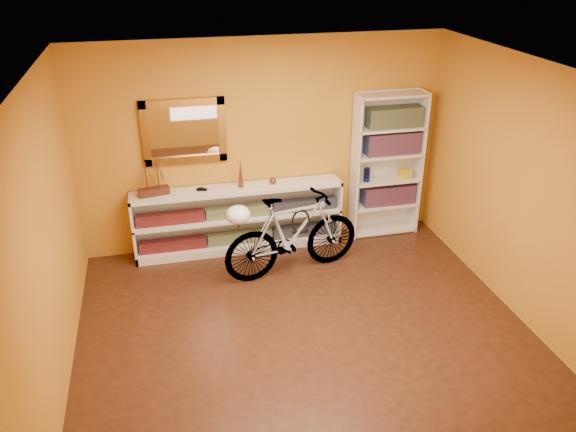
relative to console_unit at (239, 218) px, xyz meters
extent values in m
cube|color=black|center=(0.37, -1.81, -0.43)|extent=(4.50, 4.00, 0.01)
cube|color=silver|center=(0.37, -1.81, 2.18)|extent=(4.50, 4.00, 0.01)
cube|color=#BA781B|center=(0.37, 0.19, 0.88)|extent=(4.50, 0.01, 2.60)
cube|color=#BA781B|center=(-1.89, -1.81, 0.88)|extent=(0.01, 4.00, 2.60)
cube|color=#BA781B|center=(2.62, -1.81, 0.88)|extent=(0.01, 4.00, 2.60)
cube|color=brown|center=(-0.58, 0.15, 1.12)|extent=(0.98, 0.06, 0.78)
cube|color=silver|center=(1.27, 0.17, -0.17)|extent=(0.09, 0.02, 0.09)
cube|color=black|center=(0.00, -0.02, -0.26)|extent=(2.50, 0.13, 0.14)
cube|color=navy|center=(0.00, -0.02, 0.11)|extent=(2.50, 0.13, 0.14)
imported|color=black|center=(-0.43, 0.00, 0.43)|extent=(0.00, 0.00, 0.00)
cone|color=brown|center=(0.04, 0.00, 0.61)|extent=(0.06, 0.06, 0.37)
sphere|color=brown|center=(0.44, 0.00, 0.47)|extent=(0.09, 0.09, 0.09)
cube|color=maroon|center=(2.00, 0.03, 0.12)|extent=(0.70, 0.22, 0.26)
cube|color=maroon|center=(2.00, 0.03, 0.83)|extent=(0.70, 0.22, 0.28)
cube|color=#173F50|center=(2.00, 0.03, 1.16)|extent=(0.70, 0.22, 0.25)
cylinder|color=navy|center=(1.67, 0.01, 0.43)|extent=(0.08, 0.08, 0.18)
cube|color=maroon|center=(1.75, 0.06, 1.13)|extent=(0.17, 0.17, 0.18)
cube|color=gold|center=(2.20, -0.01, 0.40)|extent=(0.18, 0.13, 0.13)
imported|color=silver|center=(0.52, -0.71, 0.08)|extent=(0.74, 1.76, 1.00)
ellipsoid|color=white|center=(-0.12, -0.83, 0.46)|extent=(0.27, 0.26, 0.20)
torus|color=black|center=(0.62, -0.69, 0.23)|extent=(0.22, 0.02, 0.22)
camera|label=1|loc=(-0.88, -6.38, 3.19)|focal=35.67mm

